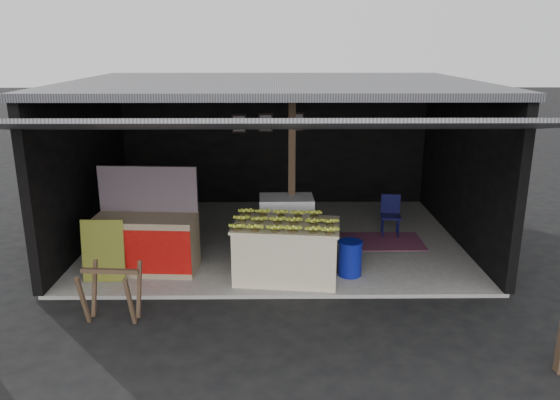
{
  "coord_description": "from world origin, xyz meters",
  "views": [
    {
      "loc": [
        0.0,
        -7.38,
        3.66
      ],
      "look_at": [
        0.09,
        1.5,
        1.1
      ],
      "focal_mm": 35.0,
      "sensor_mm": 36.0,
      "label": 1
    }
  ],
  "objects_px": {
    "white_crate": "(286,225)",
    "plastic_chair": "(390,212)",
    "banana_table": "(286,251)",
    "neighbor_stall": "(146,241)",
    "sawhorse": "(111,289)",
    "water_barrel": "(350,259)"
  },
  "relations": [
    {
      "from": "sawhorse",
      "to": "water_barrel",
      "type": "bearing_deg",
      "value": 26.34
    },
    {
      "from": "banana_table",
      "to": "neighbor_stall",
      "type": "xyz_separation_m",
      "value": [
        -2.28,
        0.33,
        0.05
      ]
    },
    {
      "from": "banana_table",
      "to": "neighbor_stall",
      "type": "bearing_deg",
      "value": 178.64
    },
    {
      "from": "water_barrel",
      "to": "plastic_chair",
      "type": "xyz_separation_m",
      "value": [
        1.04,
        1.95,
        0.18
      ]
    },
    {
      "from": "banana_table",
      "to": "sawhorse",
      "type": "xyz_separation_m",
      "value": [
        -2.38,
        -1.28,
        -0.03
      ]
    },
    {
      "from": "neighbor_stall",
      "to": "sawhorse",
      "type": "bearing_deg",
      "value": -90.21
    },
    {
      "from": "banana_table",
      "to": "neighbor_stall",
      "type": "relative_size",
      "value": 1.04
    },
    {
      "from": "neighbor_stall",
      "to": "sawhorse",
      "type": "relative_size",
      "value": 2.15
    },
    {
      "from": "white_crate",
      "to": "water_barrel",
      "type": "relative_size",
      "value": 1.89
    },
    {
      "from": "white_crate",
      "to": "neighbor_stall",
      "type": "height_order",
      "value": "neighbor_stall"
    },
    {
      "from": "white_crate",
      "to": "water_barrel",
      "type": "bearing_deg",
      "value": -45.63
    },
    {
      "from": "white_crate",
      "to": "plastic_chair",
      "type": "xyz_separation_m",
      "value": [
        2.04,
        0.98,
        -0.06
      ]
    },
    {
      "from": "water_barrel",
      "to": "plastic_chair",
      "type": "height_order",
      "value": "plastic_chair"
    },
    {
      "from": "white_crate",
      "to": "water_barrel",
      "type": "xyz_separation_m",
      "value": [
        1.0,
        -0.97,
        -0.24
      ]
    },
    {
      "from": "neighbor_stall",
      "to": "plastic_chair",
      "type": "height_order",
      "value": "neighbor_stall"
    },
    {
      "from": "banana_table",
      "to": "white_crate",
      "type": "distance_m",
      "value": 1.07
    },
    {
      "from": "banana_table",
      "to": "plastic_chair",
      "type": "height_order",
      "value": "banana_table"
    },
    {
      "from": "water_barrel",
      "to": "plastic_chair",
      "type": "distance_m",
      "value": 2.22
    },
    {
      "from": "sawhorse",
      "to": "plastic_chair",
      "type": "bearing_deg",
      "value": 41.19
    },
    {
      "from": "white_crate",
      "to": "plastic_chair",
      "type": "height_order",
      "value": "white_crate"
    },
    {
      "from": "white_crate",
      "to": "neighbor_stall",
      "type": "bearing_deg",
      "value": -163.65
    },
    {
      "from": "white_crate",
      "to": "sawhorse",
      "type": "xyz_separation_m",
      "value": [
        -2.4,
        -2.35,
        -0.09
      ]
    }
  ]
}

